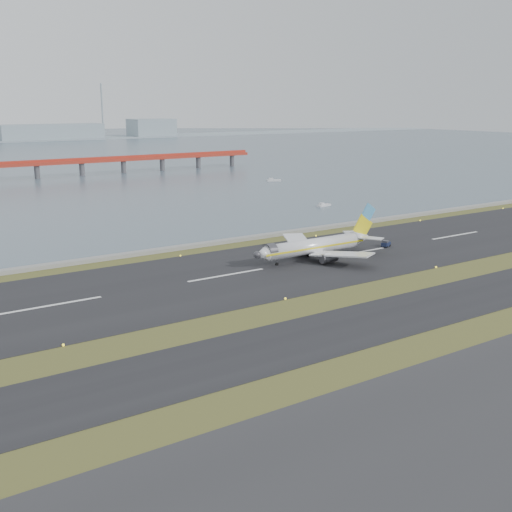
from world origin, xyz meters
The scene contains 9 objects.
ground centered at (0.00, 0.00, 0.00)m, with size 1000.00×1000.00×0.00m, color #364819.
taxiway_strip centered at (0.00, -12.00, 0.05)m, with size 1000.00×18.00×0.10m, color black.
runway_strip centered at (0.00, 30.00, 0.05)m, with size 1000.00×45.00×0.10m, color black.
seawall centered at (0.00, 60.00, 0.50)m, with size 1000.00×2.50×1.00m, color gray.
red_pier centered at (20.00, 250.00, 7.28)m, with size 260.00×5.00×10.20m.
airliner centered at (27.33, 30.74, 3.46)m, with size 38.52×32.89×12.80m.
pushback_tug centered at (51.73, 30.69, 0.90)m, with size 3.30×2.58×1.86m.
workboat_near centered at (83.48, 94.72, 0.49)m, with size 6.57×3.05×1.54m.
workboat_far centered at (114.81, 170.92, 0.54)m, with size 7.37×4.79×1.71m.
Camera 1 is at (-74.16, -90.84, 38.48)m, focal length 45.00 mm.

